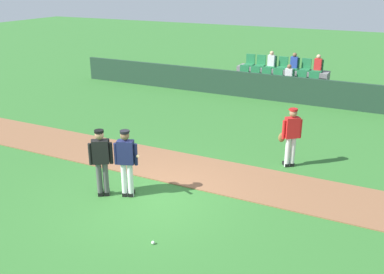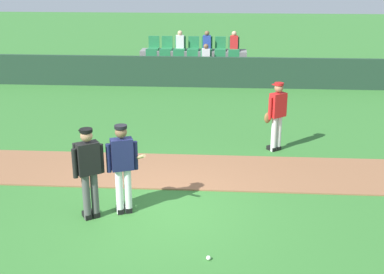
{
  "view_description": "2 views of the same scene",
  "coord_description": "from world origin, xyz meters",
  "px_view_note": "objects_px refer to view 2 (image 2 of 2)",
  "views": [
    {
      "loc": [
        5.27,
        -8.11,
        5.21
      ],
      "look_at": [
        0.21,
        2.07,
        1.0
      ],
      "focal_mm": 40.52,
      "sensor_mm": 36.0,
      "label": 1
    },
    {
      "loc": [
        1.36,
        -8.75,
        4.56
      ],
      "look_at": [
        0.65,
        1.76,
        0.93
      ],
      "focal_mm": 47.79,
      "sensor_mm": 36.0,
      "label": 2
    }
  ],
  "objects_px": {
    "batter_navy_jersey": "(123,166)",
    "baseball": "(208,258)",
    "runner_red_jersey": "(277,114)",
    "umpire_home_plate": "(88,168)"
  },
  "relations": [
    {
      "from": "batter_navy_jersey",
      "to": "baseball",
      "type": "height_order",
      "value": "batter_navy_jersey"
    },
    {
      "from": "batter_navy_jersey",
      "to": "runner_red_jersey",
      "type": "height_order",
      "value": "same"
    },
    {
      "from": "runner_red_jersey",
      "to": "baseball",
      "type": "relative_size",
      "value": 23.78
    },
    {
      "from": "runner_red_jersey",
      "to": "batter_navy_jersey",
      "type": "bearing_deg",
      "value": -131.08
    },
    {
      "from": "batter_navy_jersey",
      "to": "runner_red_jersey",
      "type": "distance_m",
      "value": 4.8
    },
    {
      "from": "batter_navy_jersey",
      "to": "umpire_home_plate",
      "type": "relative_size",
      "value": 1.0
    },
    {
      "from": "umpire_home_plate",
      "to": "baseball",
      "type": "xyz_separation_m",
      "value": [
        2.24,
        -1.3,
        -0.96
      ]
    },
    {
      "from": "runner_red_jersey",
      "to": "baseball",
      "type": "distance_m",
      "value": 5.45
    },
    {
      "from": "batter_navy_jersey",
      "to": "umpire_home_plate",
      "type": "xyz_separation_m",
      "value": [
        -0.59,
        -0.24,
        0.03
      ]
    },
    {
      "from": "umpire_home_plate",
      "to": "baseball",
      "type": "height_order",
      "value": "umpire_home_plate"
    }
  ]
}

